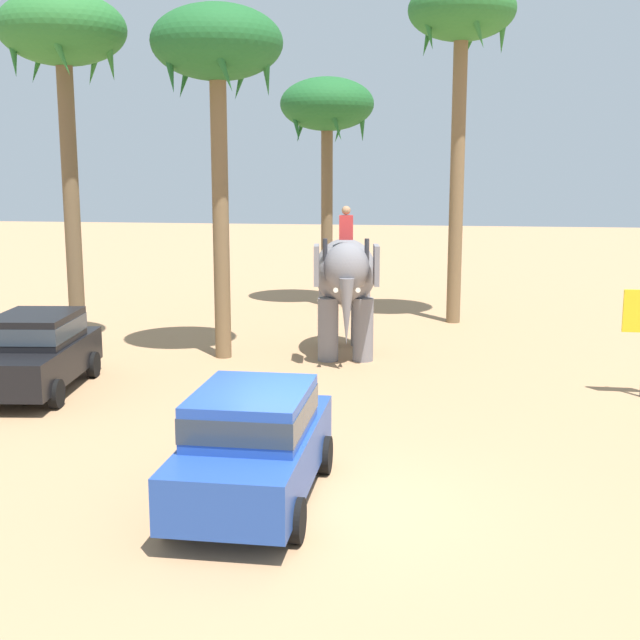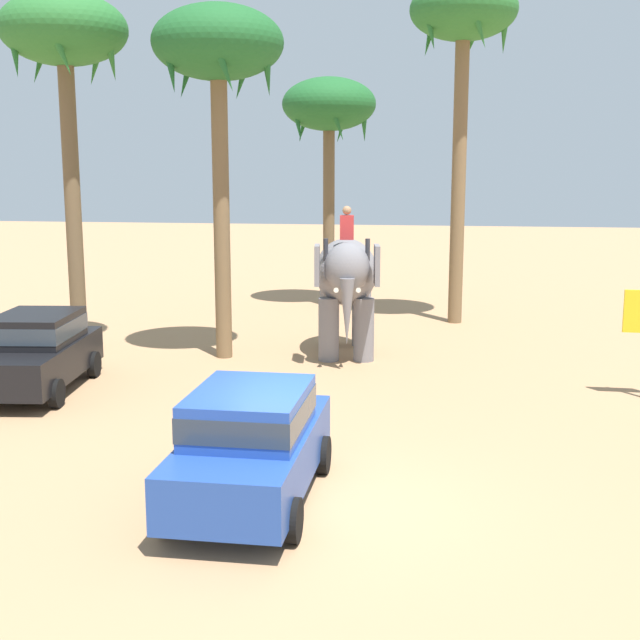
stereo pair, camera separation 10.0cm
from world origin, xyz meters
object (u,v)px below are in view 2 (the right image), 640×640
at_px(car_parked_far_side, 37,349).
at_px(palm_tree_far_back, 64,42).
at_px(palm_tree_left_of_road, 463,24).
at_px(palm_tree_behind_elephant, 218,54).
at_px(palm_tree_near_hut, 329,111).
at_px(elephant_with_mahout, 346,279).
at_px(car_sedan_foreground, 251,440).

height_order(car_parked_far_side, palm_tree_far_back, palm_tree_far_back).
relative_size(palm_tree_left_of_road, palm_tree_far_back, 1.13).
height_order(palm_tree_behind_elephant, palm_tree_far_back, palm_tree_far_back).
bearing_deg(palm_tree_far_back, palm_tree_behind_elephant, -3.65).
distance_m(palm_tree_near_hut, palm_tree_left_of_road, 5.64).
height_order(elephant_with_mahout, palm_tree_far_back, palm_tree_far_back).
relative_size(palm_tree_behind_elephant, palm_tree_near_hut, 1.11).
bearing_deg(palm_tree_far_back, elephant_with_mahout, 4.03).
distance_m(car_sedan_foreground, palm_tree_behind_elephant, 11.61).
relative_size(palm_tree_behind_elephant, palm_tree_left_of_road, 0.84).
height_order(car_parked_far_side, elephant_with_mahout, elephant_with_mahout).
relative_size(car_sedan_foreground, palm_tree_behind_elephant, 0.47).
bearing_deg(palm_tree_left_of_road, car_sedan_foreground, -101.18).
height_order(elephant_with_mahout, palm_tree_left_of_road, palm_tree_left_of_road).
bearing_deg(palm_tree_behind_elephant, palm_tree_far_back, 176.35).
xyz_separation_m(elephant_with_mahout, palm_tree_near_hut, (-1.59, 7.79, 4.73)).
height_order(car_sedan_foreground, palm_tree_far_back, palm_tree_far_back).
bearing_deg(elephant_with_mahout, palm_tree_left_of_road, 61.12).
distance_m(car_sedan_foreground, palm_tree_far_back, 13.61).
bearing_deg(palm_tree_behind_elephant, palm_tree_left_of_road, 44.96).
bearing_deg(palm_tree_far_back, car_sedan_foreground, -53.36).
height_order(palm_tree_behind_elephant, palm_tree_near_hut, palm_tree_behind_elephant).
bearing_deg(car_parked_far_side, palm_tree_near_hut, 69.59).
bearing_deg(elephant_with_mahout, palm_tree_behind_elephant, -166.05).
distance_m(car_sedan_foreground, palm_tree_left_of_road, 17.28).
height_order(car_sedan_foreground, elephant_with_mahout, elephant_with_mahout).
height_order(elephant_with_mahout, palm_tree_behind_elephant, palm_tree_behind_elephant).
distance_m(car_parked_far_side, elephant_with_mahout, 7.78).
xyz_separation_m(car_sedan_foreground, palm_tree_far_back, (-6.97, 9.37, 6.99)).
bearing_deg(car_sedan_foreground, elephant_with_mahout, 89.17).
distance_m(palm_tree_left_of_road, palm_tree_far_back, 11.46).
relative_size(palm_tree_near_hut, palm_tree_left_of_road, 0.76).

